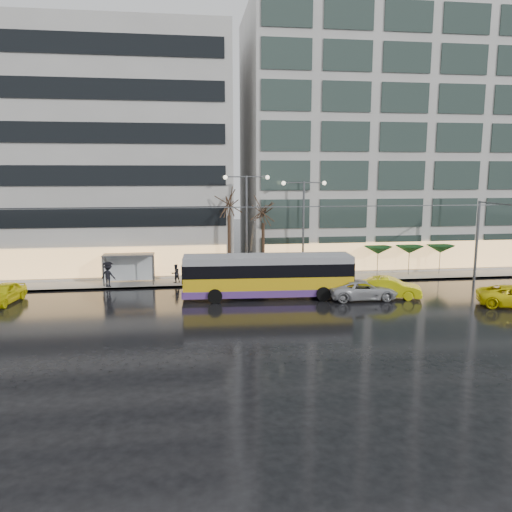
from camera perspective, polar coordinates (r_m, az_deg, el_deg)
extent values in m
plane|color=black|center=(33.20, -2.35, -6.92)|extent=(140.00, 140.00, 0.00)
cube|color=gray|center=(46.91, -1.51, -1.95)|extent=(80.00, 10.00, 0.15)
cube|color=slate|center=(42.10, -0.78, -3.28)|extent=(80.00, 0.10, 0.15)
cube|color=#A19F9A|center=(52.41, -22.54, 10.72)|extent=(34.00, 14.00, 22.00)
cube|color=#A19F9A|center=(55.34, 16.06, 12.52)|extent=(32.00, 14.00, 25.00)
cube|color=gold|center=(37.81, 1.34, -3.15)|extent=(12.74, 3.21, 1.58)
cube|color=#55317C|center=(37.93, 1.34, -3.93)|extent=(12.78, 3.26, 0.53)
cube|color=black|center=(37.57, 1.35, -1.43)|extent=(12.76, 3.24, 0.95)
cube|color=gray|center=(37.44, 1.35, -0.32)|extent=(12.74, 3.21, 0.53)
cube|color=black|center=(38.81, 10.70, -1.48)|extent=(0.18, 2.42, 1.37)
cube|color=black|center=(37.45, -8.35, -1.81)|extent=(0.18, 2.42, 1.37)
cylinder|color=black|center=(39.83, 6.87, -3.42)|extent=(1.07, 0.42, 1.05)
cylinder|color=black|center=(37.33, 7.69, -4.31)|extent=(1.07, 0.42, 1.05)
cylinder|color=black|center=(39.00, -4.74, -3.66)|extent=(1.07, 0.42, 1.05)
cylinder|color=black|center=(36.44, -4.71, -4.60)|extent=(1.07, 0.42, 1.05)
cylinder|color=#595B60|center=(38.10, -0.38, 2.17)|extent=(0.24, 3.91, 2.77)
cylinder|color=#595B60|center=(38.62, -0.44, 2.27)|extent=(0.24, 3.91, 2.77)
cylinder|color=#595B60|center=(47.67, 23.92, 1.59)|extent=(0.24, 0.24, 7.00)
cube|color=#595B60|center=(45.27, 25.86, 5.41)|extent=(0.10, 5.00, 0.10)
cylinder|color=#595B60|center=(37.76, -1.72, 5.57)|extent=(42.00, 0.04, 0.04)
cylinder|color=#595B60|center=(38.26, -1.79, 5.62)|extent=(42.00, 0.04, 0.04)
cube|color=#595B60|center=(43.06, -14.36, 0.13)|extent=(4.20, 1.60, 0.12)
cube|color=silver|center=(43.96, -14.19, -1.33)|extent=(4.00, 0.05, 2.20)
cube|color=white|center=(43.56, -16.97, -1.55)|extent=(0.10, 1.40, 2.20)
cylinder|color=#595B60|center=(42.88, -17.05, -1.72)|extent=(0.10, 0.10, 2.40)
cylinder|color=#595B60|center=(44.24, -16.76, -1.38)|extent=(0.10, 0.10, 2.40)
cylinder|color=#595B60|center=(42.40, -11.71, -1.62)|extent=(0.10, 0.10, 2.40)
cylinder|color=#595B60|center=(43.77, -11.59, -1.27)|extent=(0.10, 0.10, 2.40)
cylinder|color=#595B60|center=(43.06, -1.08, 3.18)|extent=(0.18, 0.18, 9.00)
cylinder|color=#595B60|center=(42.71, -2.31, 9.04)|extent=(1.80, 0.10, 0.10)
cylinder|color=#595B60|center=(42.91, 0.11, 9.05)|extent=(1.80, 0.10, 0.10)
sphere|color=#FFF2CC|center=(42.63, -3.53, 8.96)|extent=(0.36, 0.36, 0.36)
sphere|color=#FFF2CC|center=(43.05, 1.32, 8.98)|extent=(0.36, 0.36, 0.36)
cylinder|color=#595B60|center=(43.94, 5.42, 2.94)|extent=(0.18, 0.18, 8.50)
cylinder|color=#595B60|center=(43.47, 4.34, 8.37)|extent=(1.80, 0.10, 0.10)
cylinder|color=#595B60|center=(43.88, 6.67, 8.34)|extent=(1.80, 0.10, 0.10)
sphere|color=#FFF2CC|center=(43.29, 3.16, 8.31)|extent=(0.36, 0.36, 0.36)
sphere|color=#FFF2CC|center=(44.11, 7.81, 8.26)|extent=(0.36, 0.36, 0.36)
cylinder|color=black|center=(43.33, -3.07, 0.95)|extent=(0.28, 0.28, 5.60)
cylinder|color=black|center=(43.92, 0.82, 0.61)|extent=(0.28, 0.28, 4.90)
cylinder|color=#595B60|center=(46.65, 13.71, -0.82)|extent=(0.06, 0.06, 2.20)
cone|color=#0F3A15|center=(46.46, 13.77, 0.64)|extent=(2.50, 2.50, 0.70)
cylinder|color=#595B60|center=(47.82, 17.06, -0.72)|extent=(0.06, 0.06, 2.20)
cone|color=#0F3A15|center=(47.63, 17.13, 0.70)|extent=(2.50, 2.50, 0.70)
cylinder|color=#595B60|center=(49.15, 20.24, -0.62)|extent=(0.06, 0.06, 2.20)
cone|color=#0F3A15|center=(48.96, 20.32, 0.76)|extent=(2.50, 2.50, 0.70)
imported|color=#D3CF0B|center=(40.60, -26.91, -3.83)|extent=(2.44, 4.60, 1.49)
imported|color=#CFCD0A|center=(39.27, 15.02, -3.50)|extent=(4.98, 3.22, 1.55)
imported|color=#A5A5AA|center=(38.29, 12.09, -3.79)|extent=(5.23, 2.46, 1.44)
imported|color=black|center=(44.49, -13.93, -1.71)|extent=(0.69, 0.59, 1.60)
imported|color=#E64C8C|center=(44.32, -13.98, -0.51)|extent=(1.27, 1.28, 0.88)
imported|color=black|center=(42.89, -9.18, -1.98)|extent=(0.96, 0.91, 1.58)
imported|color=black|center=(42.53, -16.53, -2.12)|extent=(1.41, 1.14, 1.91)
imported|color=black|center=(42.38, -16.58, -1.07)|extent=(1.08, 1.08, 0.72)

